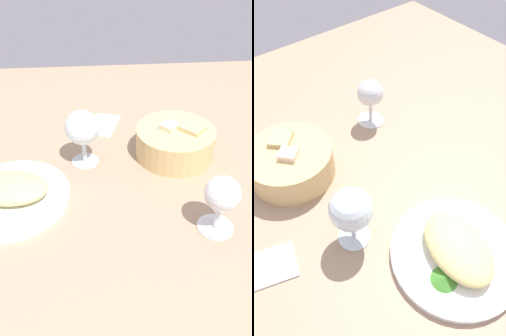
# 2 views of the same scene
# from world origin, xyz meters

# --- Properties ---
(ground_plane) EXTENTS (1.40, 1.40, 0.02)m
(ground_plane) POSITION_xyz_m (0.00, 0.00, -0.01)
(ground_plane) COLOR #9F8368
(plate) EXTENTS (0.24, 0.24, 0.01)m
(plate) POSITION_xyz_m (-0.17, -0.01, 0.01)
(plate) COLOR white
(plate) RESTS_ON ground_plane
(omelette) EXTENTS (0.17, 0.13, 0.04)m
(omelette) POSITION_xyz_m (-0.17, -0.01, 0.03)
(omelette) COLOR #DCC97C
(omelette) RESTS_ON plate
(lettuce_garnish) EXTENTS (0.05, 0.05, 0.01)m
(lettuce_garnish) POSITION_xyz_m (-0.19, 0.05, 0.02)
(lettuce_garnish) COLOR #41882D
(lettuce_garnish) RESTS_ON plate
(bread_basket) EXTENTS (0.18, 0.18, 0.08)m
(bread_basket) POSITION_xyz_m (0.19, 0.12, 0.04)
(bread_basket) COLOR tan
(bread_basket) RESTS_ON ground_plane
(wine_glass_near) EXTENTS (0.07, 0.07, 0.12)m
(wine_glass_near) POSITION_xyz_m (0.23, -0.12, 0.08)
(wine_glass_near) COLOR silver
(wine_glass_near) RESTS_ON ground_plane
(wine_glass_far) EXTENTS (0.08, 0.08, 0.13)m
(wine_glass_far) POSITION_xyz_m (-0.02, 0.11, 0.09)
(wine_glass_far) COLOR silver
(wine_glass_far) RESTS_ON ground_plane
(folded_napkin) EXTENTS (0.10, 0.13, 0.01)m
(folded_napkin) POSITION_xyz_m (0.03, 0.28, 0.00)
(folded_napkin) COLOR white
(folded_napkin) RESTS_ON ground_plane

